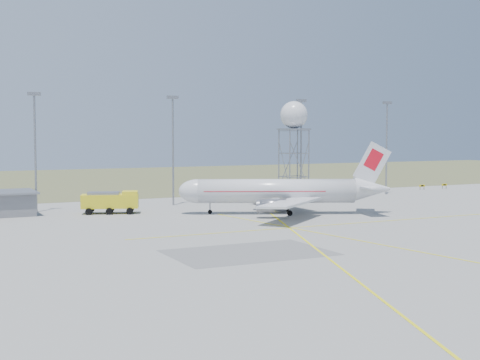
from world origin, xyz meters
name	(u,v)px	position (x,y,z in m)	size (l,w,h in m)	color
ground	(480,260)	(0.00, 0.00, 0.00)	(400.00, 400.00, 0.00)	#969791
grass_strip	(117,179)	(0.00, 140.00, 0.01)	(400.00, 120.00, 0.03)	#516135
mast_a	(35,142)	(-35.00, 66.00, 12.07)	(2.20, 0.50, 20.50)	gray
mast_b	(173,141)	(-10.00, 66.00, 12.07)	(2.20, 0.50, 20.50)	gray
mast_c	(301,140)	(18.00, 66.00, 12.07)	(2.20, 0.50, 20.50)	gray
mast_d	(387,140)	(40.00, 66.00, 12.07)	(2.20, 0.50, 20.50)	gray
taxi_sign_near	(422,186)	(55.60, 72.00, 0.89)	(1.60, 0.17, 1.20)	black
taxi_sign_far	(444,185)	(62.60, 72.00, 0.89)	(1.60, 0.17, 1.20)	black
airliner_main	(280,192)	(1.30, 45.41, 3.73)	(33.94, 31.59, 12.17)	silver
radar_tower	(294,145)	(15.36, 64.50, 11.20)	(5.51, 5.51, 19.96)	gray
fire_truck	(112,203)	(-24.00, 58.11, 1.81)	(9.92, 6.20, 3.77)	yellow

